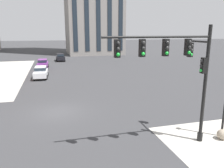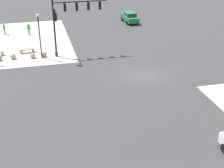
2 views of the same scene
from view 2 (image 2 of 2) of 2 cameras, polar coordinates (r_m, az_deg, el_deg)
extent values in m
plane|color=#38383A|center=(33.51, 5.61, 1.70)|extent=(320.00, 320.00, 0.00)
cylinder|color=black|center=(38.68, -9.83, 5.23)|extent=(0.32, 0.32, 0.50)
cylinder|color=black|center=(37.68, -10.20, 9.80)|extent=(0.20, 0.20, 6.93)
cylinder|color=black|center=(37.33, -5.72, 14.38)|extent=(6.13, 0.12, 0.12)
cylinder|color=black|center=(36.20, -10.39, 13.24)|extent=(0.11, 1.80, 0.11)
cube|color=black|center=(37.24, -8.38, 13.34)|extent=(0.28, 0.28, 0.90)
sphere|color=#282828|center=(37.33, -8.44, 13.81)|extent=(0.18, 0.18, 0.18)
sphere|color=#282828|center=(37.39, -8.41, 13.39)|extent=(0.18, 0.18, 0.18)
sphere|color=green|center=(37.45, -8.38, 12.97)|extent=(0.18, 0.18, 0.18)
cube|color=black|center=(37.39, -6.30, 13.50)|extent=(0.28, 0.28, 0.90)
sphere|color=#282828|center=(37.49, -6.36, 13.97)|extent=(0.18, 0.18, 0.18)
sphere|color=#282828|center=(37.54, -6.34, 13.55)|extent=(0.18, 0.18, 0.18)
sphere|color=green|center=(37.60, -6.32, 13.14)|extent=(0.18, 0.18, 0.18)
cube|color=black|center=(37.59, -4.24, 13.65)|extent=(0.28, 0.28, 0.90)
sphere|color=#282828|center=(37.69, -4.30, 14.12)|extent=(0.18, 0.18, 0.18)
sphere|color=#282828|center=(37.74, -4.28, 13.70)|extent=(0.18, 0.18, 0.18)
sphere|color=green|center=(37.80, -4.27, 13.29)|extent=(0.18, 0.18, 0.18)
cube|color=black|center=(37.84, -2.19, 13.79)|extent=(0.28, 0.28, 0.90)
sphere|color=#282828|center=(37.93, -2.25, 14.25)|extent=(0.18, 0.18, 0.18)
sphere|color=#282828|center=(37.99, -2.24, 13.83)|extent=(0.18, 0.18, 0.18)
sphere|color=green|center=(38.05, -2.24, 13.42)|extent=(0.18, 0.18, 0.18)
cube|color=black|center=(37.38, -10.04, 11.61)|extent=(0.28, 0.28, 0.90)
sphere|color=#282828|center=(37.33, -9.82, 12.05)|extent=(0.18, 0.18, 0.18)
sphere|color=#282828|center=(37.39, -9.79, 11.64)|extent=(0.18, 0.18, 0.18)
sphere|color=green|center=(37.46, -9.76, 11.22)|extent=(0.18, 0.18, 0.18)
cube|color=black|center=(35.54, -10.21, 12.11)|extent=(0.28, 0.28, 0.90)
sphere|color=#282828|center=(35.63, -10.27, 12.60)|extent=(0.18, 0.18, 0.18)
sphere|color=#282828|center=(35.70, -10.23, 12.17)|extent=(0.18, 0.18, 0.18)
sphere|color=green|center=(35.76, -10.20, 11.73)|extent=(0.18, 0.18, 0.18)
sphere|color=gray|center=(38.79, -12.01, 5.21)|extent=(0.65, 0.65, 0.65)
sphere|color=gray|center=(38.66, -13.94, 4.94)|extent=(0.65, 0.65, 0.65)
sphere|color=gray|center=(38.99, -17.21, 4.71)|extent=(0.65, 0.65, 0.65)
cube|color=#9E7F66|center=(40.50, -14.88, 5.97)|extent=(1.85, 0.72, 0.10)
cube|color=gray|center=(40.66, -13.87, 5.80)|extent=(0.29, 0.44, 0.39)
cube|color=gray|center=(40.52, -15.82, 5.49)|extent=(0.29, 0.44, 0.39)
cube|color=gray|center=(40.57, -18.91, 5.09)|extent=(0.27, 0.42, 0.39)
cylinder|color=gray|center=(48.64, -18.57, 8.76)|extent=(0.13, 0.13, 0.81)
cylinder|color=gray|center=(48.80, -18.49, 8.82)|extent=(0.13, 0.13, 0.81)
cube|color=green|center=(48.53, -18.64, 9.56)|extent=(0.31, 0.39, 0.57)
cylinder|color=green|center=(48.33, -18.76, 9.52)|extent=(0.09, 0.09, 0.54)
cylinder|color=green|center=(48.73, -18.54, 9.68)|extent=(0.09, 0.09, 0.54)
sphere|color=beige|center=(48.42, -18.72, 10.04)|extent=(0.22, 0.22, 0.22)
cylinder|color=gray|center=(47.35, -14.43, 8.88)|extent=(0.13, 0.13, 0.86)
cylinder|color=gray|center=(47.46, -14.60, 8.90)|extent=(0.13, 0.13, 0.86)
cube|color=green|center=(47.20, -14.62, 9.74)|extent=(0.39, 0.37, 0.61)
cylinder|color=green|center=(47.05, -14.40, 9.75)|extent=(0.09, 0.09, 0.58)
cylinder|color=green|center=(47.33, -14.84, 9.80)|extent=(0.09, 0.09, 0.58)
sphere|color=#997051|center=(47.08, -14.68, 10.27)|extent=(0.23, 0.23, 0.23)
cylinder|color=black|center=(37.77, -12.69, 7.97)|extent=(0.14, 0.14, 4.86)
sphere|color=white|center=(37.07, -13.08, 11.79)|extent=(0.36, 0.36, 0.36)
cube|color=#1E6B3D|center=(52.67, 3.16, 11.64)|extent=(1.89, 4.45, 0.76)
cube|color=#1E6B3D|center=(52.37, 3.23, 12.32)|extent=(1.56, 2.16, 0.60)
cube|color=#232D38|center=(52.37, 3.23, 12.32)|extent=(1.60, 2.24, 0.40)
cylinder|color=black|center=(53.76, 1.81, 11.55)|extent=(0.24, 0.65, 0.64)
cylinder|color=black|center=(54.28, 3.53, 11.65)|extent=(0.24, 0.65, 0.64)
cylinder|color=black|center=(51.25, 2.74, 10.81)|extent=(0.24, 0.65, 0.64)
cylinder|color=black|center=(51.79, 4.53, 10.92)|extent=(0.24, 0.65, 0.64)
cylinder|color=black|center=(23.34, 19.34, -10.74)|extent=(0.25, 0.65, 0.64)
camera|label=1|loc=(48.64, -1.14, 17.50)|focal=35.71mm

